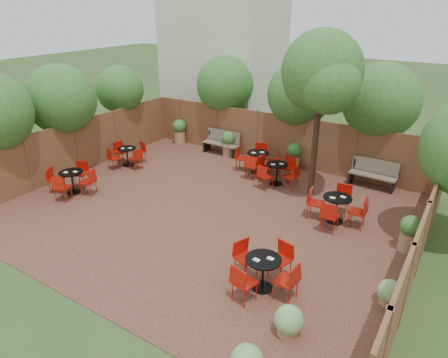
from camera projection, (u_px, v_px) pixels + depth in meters
The scene contains 13 objects.
ground at pixel (208, 212), 12.69m from camera, with size 80.00×80.00×0.00m, color #354F23.
courtyard_paving at pixel (208, 211), 12.68m from camera, with size 12.00×10.00×0.02m, color #3E2119.
fence_back at pixel (279, 139), 16.14m from camera, with size 12.00×0.08×2.00m, color brown.
fence_left at pixel (77, 147), 15.23m from camera, with size 0.08×10.00×2.00m, color brown.
fence_right at pixel (421, 240), 9.33m from camera, with size 0.08×10.00×2.00m, color brown.
neighbour_building at pixel (224, 48), 19.45m from camera, with size 5.00×4.00×8.00m, color beige.
overhang_foliage at pixel (221, 103), 14.32m from camera, with size 15.88×10.98×2.73m.
courtyard_tree at pixel (321, 76), 12.26m from camera, with size 2.67×2.57×5.36m.
park_bench_left at pixel (222, 142), 17.26m from camera, with size 1.63×0.55×1.00m.
park_bench_right at pixel (373, 173), 14.15m from camera, with size 1.62×0.58×0.99m.
bistro_tables at pixel (223, 186), 13.27m from camera, with size 10.07×7.69×0.95m.
planters at pixel (252, 154), 15.73m from camera, with size 11.06×4.24×1.14m.
low_shrubs at pixel (305, 327), 7.77m from camera, with size 2.24×3.85×0.65m.
Camera 1 is at (6.43, -9.17, 6.07)m, focal length 32.40 mm.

